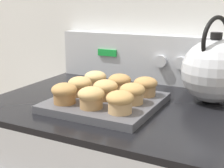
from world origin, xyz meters
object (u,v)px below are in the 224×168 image
Objects in this scene: muffin_r0_c0 at (64,93)px; muffin_r2_c2 at (145,86)px; muffin_r0_c2 at (120,101)px; muffin_r2_c1 at (120,83)px; muffin_r2_c0 at (95,79)px; muffin_r1_c0 at (80,86)px; muffin_pan at (106,102)px; muffin_r1_c2 at (132,93)px; tea_kettle at (214,70)px; muffin_r0_c1 at (91,97)px; muffin_r1_c1 at (105,89)px.

muffin_r2_c2 is at bearing 44.73° from muffin_r0_c0.
muffin_r0_c2 is 1.00× the size of muffin_r2_c2.
muffin_r2_c1 is 1.00× the size of muffin_r2_c2.
muffin_r1_c0 is at bearing -90.51° from muffin_r2_c0.
muffin_pan is 0.10m from muffin_r2_c1.
muffin_r1_c2 is 0.27m from tea_kettle.
muffin_r1_c0 is at bearing -153.63° from muffin_r2_c2.
muffin_r1_c0 reaches higher than muffin_pan.
muffin_r2_c1 and muffin_r2_c2 have the same top height.
muffin_r1_c0 is 1.00× the size of muffin_r1_c2.
muffin_r0_c2 is 0.20m from muffin_r2_c1.
muffin_pan is 0.13m from muffin_r0_c2.
muffin_pan is 1.15× the size of tea_kettle.
muffin_r0_c0 is 0.09m from muffin_r1_c0.
muffin_r1_c0 is (-0.09, 0.09, 0.00)m from muffin_r0_c1.
muffin_r0_c1 is at bearing -0.51° from muffin_r0_c0.
muffin_r0_c1 and muffin_r2_c2 have the same top height.
muffin_r0_c2 is 1.00× the size of muffin_r2_c1.
muffin_r1_c1 is 1.00× the size of muffin_r2_c0.
muffin_r0_c1 is 0.13m from muffin_r1_c0.
muffin_r0_c2 reaches higher than muffin_pan.
muffin_r0_c2 is at bearing -88.16° from muffin_r1_c2.
muffin_r1_c1 and muffin_r1_c2 have the same top height.
muffin_r0_c1 is 1.00× the size of muffin_r2_c1.
muffin_r1_c1 is at bearing -46.46° from muffin_r2_c0.
muffin_r1_c1 is 0.09m from muffin_r1_c2.
muffin_r2_c1 is at bearing -160.17° from tea_kettle.
muffin_r0_c1 is at bearing -88.43° from muffin_pan.
muffin_pan is at bearing 1.18° from muffin_r1_c0.
muffin_r1_c0 is (-0.18, 0.09, 0.00)m from muffin_r0_c2.
muffin_r2_c1 is 0.30m from tea_kettle.
muffin_r1_c0 and muffin_r2_c1 have the same top height.
tea_kettle is (0.37, 0.10, 0.05)m from muffin_r2_c0.
muffin_r1_c1 is at bearing -91.85° from muffin_r2_c1.
tea_kettle is at bearing 28.40° from muffin_r2_c2.
muffin_r0_c2 is 0.28× the size of tea_kettle.
muffin_r0_c0 is 1.00× the size of muffin_r1_c2.
tea_kettle is at bearing 37.33° from muffin_r0_c0.
muffin_r1_c1 is 0.13m from muffin_r2_c2.
muffin_r2_c2 is (0.09, 0.09, 0.00)m from muffin_r1_c1.
muffin_r1_c2 is 0.20m from muffin_r2_c0.
muffin_r2_c2 is at bearing 86.53° from muffin_r1_c2.
muffin_pan is at bearing 135.39° from muffin_r0_c2.
muffin_r2_c2 is 0.22m from tea_kettle.
muffin_r0_c0 is at bearing -135.27° from muffin_r2_c2.
muffin_r2_c0 is at bearing 116.82° from muffin_r0_c1.
muffin_r0_c0 is 0.20m from muffin_r1_c2.
muffin_r0_c1 is 0.21m from muffin_r2_c0.
muffin_r0_c0 is at bearing 179.49° from muffin_r0_c1.
muffin_r0_c2 is 1.00× the size of muffin_r1_c0.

